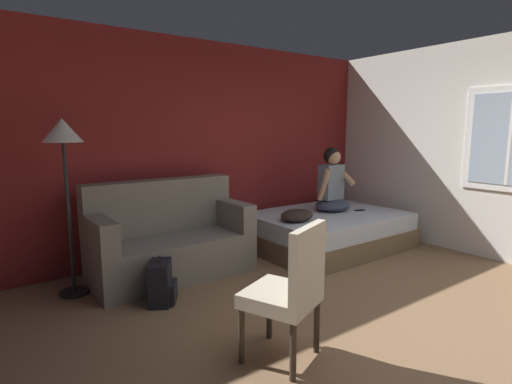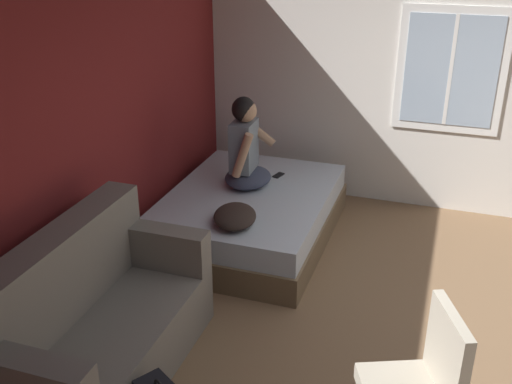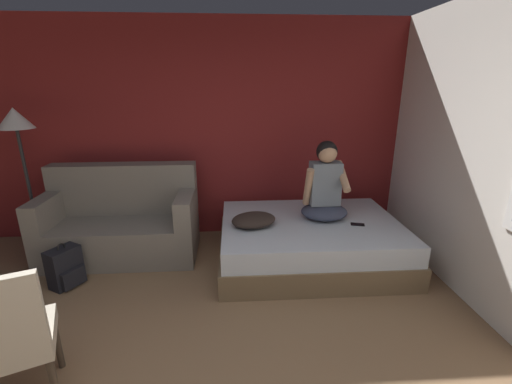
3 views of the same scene
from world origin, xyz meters
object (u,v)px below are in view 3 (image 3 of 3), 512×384
object	(u,v)px
person_seated	(325,188)
couch	(123,222)
cell_phone	(358,224)
throw_pillow	(254,220)
side_chair	(7,338)
backpack	(66,268)
bed	(310,241)
floor_lamp	(18,133)

from	to	relation	value
person_seated	couch	bearing A→B (deg)	174.48
cell_phone	throw_pillow	bearing A→B (deg)	-77.61
side_chair	cell_phone	bearing A→B (deg)	31.13
backpack	cell_phone	bearing A→B (deg)	4.04
side_chair	backpack	size ratio (longest dim) A/B	2.14
cell_phone	person_seated	bearing A→B (deg)	-111.22
person_seated	throw_pillow	size ratio (longest dim) A/B	1.82
bed	backpack	size ratio (longest dim) A/B	4.39
throw_pillow	floor_lamp	world-z (taller)	floor_lamp
person_seated	floor_lamp	bearing A→B (deg)	175.37
throw_pillow	cell_phone	distance (m)	1.13
side_chair	person_seated	size ratio (longest dim) A/B	1.12
side_chair	backpack	bearing A→B (deg)	104.16
cell_phone	floor_lamp	world-z (taller)	floor_lamp
person_seated	throw_pillow	world-z (taller)	person_seated
throw_pillow	floor_lamp	distance (m)	2.69
side_chair	person_seated	xyz separation A→B (m)	(2.34, 1.84, 0.30)
couch	throw_pillow	xyz separation A→B (m)	(1.51, -0.41, 0.16)
throw_pillow	floor_lamp	bearing A→B (deg)	169.69
bed	person_seated	bearing A→B (deg)	28.92
side_chair	throw_pillow	xyz separation A→B (m)	(1.54, 1.65, 0.02)
bed	throw_pillow	xyz separation A→B (m)	(-0.64, -0.10, 0.31)
couch	side_chair	xyz separation A→B (m)	(-0.03, -2.06, 0.14)
side_chair	backpack	distance (m)	1.48
throw_pillow	cell_phone	world-z (taller)	throw_pillow
backpack	throw_pillow	world-z (taller)	throw_pillow
side_chair	backpack	xyz separation A→B (m)	(-0.35, 1.39, -0.34)
bed	floor_lamp	bearing A→B (deg)	173.49
couch	floor_lamp	size ratio (longest dim) A/B	1.00
throw_pillow	person_seated	bearing A→B (deg)	13.11
side_chair	person_seated	bearing A→B (deg)	38.12
couch	throw_pillow	distance (m)	1.57
couch	person_seated	bearing A→B (deg)	-5.52
side_chair	cell_phone	distance (m)	3.11
backpack	person_seated	bearing A→B (deg)	9.34
side_chair	throw_pillow	world-z (taller)	side_chair
person_seated	backpack	size ratio (longest dim) A/B	1.91
bed	side_chair	xyz separation A→B (m)	(-2.18, -1.75, 0.30)
bed	floor_lamp	xyz separation A→B (m)	(-3.14, 0.36, 1.19)
side_chair	cell_phone	xyz separation A→B (m)	(2.66, 1.61, -0.05)
person_seated	backpack	bearing A→B (deg)	-170.66
bed	couch	xyz separation A→B (m)	(-2.15, 0.32, 0.16)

